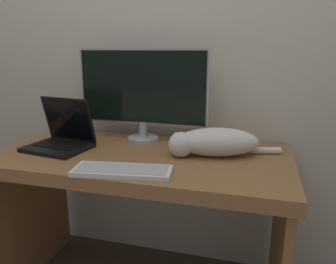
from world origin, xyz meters
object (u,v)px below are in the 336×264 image
(external_keyboard, at_px, (122,171))
(cat, at_px, (213,142))
(laptop, at_px, (61,138))
(monitor, at_px, (142,91))

(external_keyboard, xyz_separation_m, cat, (0.32, 0.32, 0.06))
(cat, bearing_deg, laptop, 172.32)
(external_keyboard, relative_size, cat, 0.81)
(monitor, distance_m, cat, 0.48)
(cat, bearing_deg, monitor, 144.83)
(monitor, height_order, laptop, monitor)
(monitor, bearing_deg, laptop, -145.90)
(laptop, distance_m, external_keyboard, 0.49)
(monitor, distance_m, external_keyboard, 0.55)
(laptop, height_order, cat, laptop)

